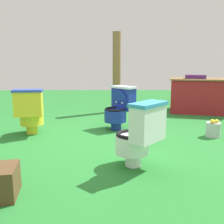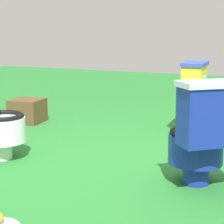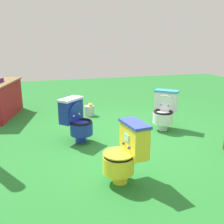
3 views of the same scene
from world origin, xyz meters
TOP-DOWN VIEW (x-y plane):
  - ground at (0.00, 0.00)m, footprint 14.00×14.00m
  - toilet_blue at (0.09, 0.68)m, footprint 0.63×0.63m
  - toilet_yellow at (-1.32, 0.34)m, footprint 0.45×0.53m
  - small_crate at (-1.05, -1.61)m, footprint 0.39×0.38m

SIDE VIEW (x-z plane):
  - ground at x=0.00m, z-range 0.00..0.00m
  - small_crate at x=-1.05m, z-range 0.00..0.26m
  - toilet_yellow at x=-1.32m, z-range 0.01..0.73m
  - toilet_blue at x=0.09m, z-range 0.01..0.74m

